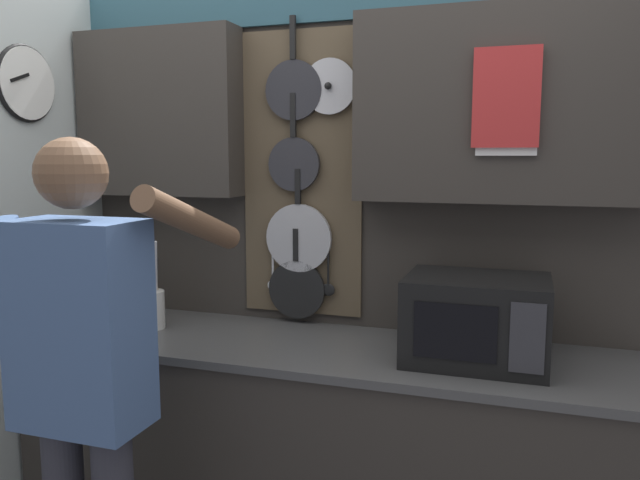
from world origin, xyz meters
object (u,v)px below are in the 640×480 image
(person, at_px, (84,367))
(utensil_crock, at_px, (150,305))
(microwave, at_px, (476,319))
(knife_block, at_px, (118,299))

(person, bearing_deg, utensil_crock, 106.82)
(microwave, xyz_separation_m, person, (-1.08, -0.63, -0.08))
(microwave, height_order, person, person)
(microwave, relative_size, utensil_crock, 1.30)
(utensil_crock, bearing_deg, microwave, -0.12)
(utensil_crock, distance_m, person, 0.66)
(utensil_crock, xyz_separation_m, person, (0.19, -0.63, -0.03))
(microwave, bearing_deg, utensil_crock, 179.88)
(knife_block, xyz_separation_m, person, (0.34, -0.63, -0.04))
(microwave, bearing_deg, person, -149.78)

